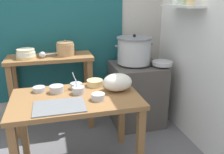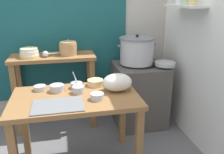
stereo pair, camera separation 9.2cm
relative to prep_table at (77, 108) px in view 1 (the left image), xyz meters
name	(u,v)px [view 1 (the left image)]	position (x,y,z in m)	size (l,w,h in m)	color
wall_back	(64,18)	(0.00, 1.08, 0.69)	(4.40, 0.12, 2.60)	#B2ADA3
wall_right	(204,22)	(1.32, 0.19, 0.69)	(0.30, 3.20, 2.60)	white
prep_table	(77,108)	(0.00, 0.00, 0.00)	(1.10, 0.66, 0.72)	olive
back_shelf_table	(51,74)	(-0.20, 0.82, 0.07)	(0.96, 0.40, 0.90)	olive
stove_block	(136,93)	(0.82, 0.69, -0.23)	(0.60, 0.61, 0.78)	#4C4742
steamer_pot	(134,50)	(0.78, 0.71, 0.33)	(0.46, 0.42, 0.35)	#B7BABF
clay_pot	(65,49)	(-0.02, 0.82, 0.37)	(0.20, 0.20, 0.18)	tan
bowl_stack_enamel	(26,54)	(-0.45, 0.78, 0.34)	(0.21, 0.21, 0.10)	#E5C684
ladle	(44,55)	(-0.26, 0.76, 0.33)	(0.29, 0.09, 0.07)	#B7BABF
serving_tray	(59,106)	(-0.15, -0.17, 0.12)	(0.40, 0.28, 0.01)	slate
plastic_bag	(117,82)	(0.38, 0.05, 0.19)	(0.27, 0.21, 0.16)	silver
wide_pan	(162,63)	(1.07, 0.54, 0.19)	(0.24, 0.24, 0.04)	#B7BABF
prep_bowl_0	(78,90)	(0.03, 0.07, 0.15)	(0.11, 0.11, 0.13)	#B7BABF
prep_bowl_1	(98,96)	(0.17, -0.11, 0.14)	(0.11, 0.11, 0.05)	#B7BABF
prep_bowl_2	(39,89)	(-0.31, 0.20, 0.14)	(0.11, 0.11, 0.04)	#B7BABF
prep_bowl_3	(76,86)	(0.02, 0.19, 0.14)	(0.11, 0.11, 0.16)	#B7BABF
prep_bowl_4	(95,83)	(0.21, 0.22, 0.14)	(0.15, 0.15, 0.06)	#E5C684
prep_bowl_5	(57,89)	(-0.16, 0.15, 0.14)	(0.13, 0.13, 0.06)	#B7BABF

